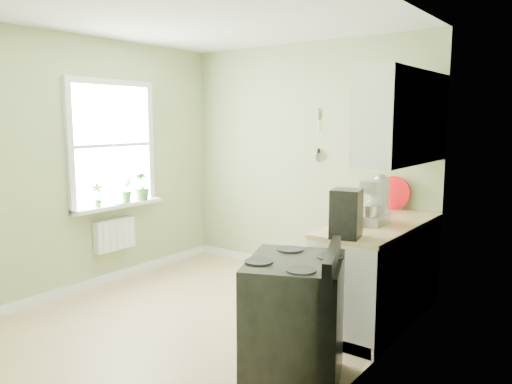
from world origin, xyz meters
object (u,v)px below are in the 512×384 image
Objects in this scene: stand_mixer at (374,203)px; kettle at (376,203)px; stove at (295,322)px; coffee_maker at (346,215)px.

kettle is at bearing 111.43° from stand_mixer.
stove is 1.48m from stand_mixer.
stove is 1.96m from kettle.
kettle is (-0.23, 1.87, 0.55)m from stove.
kettle is at bearing 101.71° from coffee_maker.
stove is at bearing -83.05° from kettle.
stand_mixer is 0.61m from coffee_maker.
coffee_maker is (0.01, 0.73, 0.64)m from stove.
stand_mixer reaches higher than coffee_maker.
coffee_maker reaches higher than stove.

